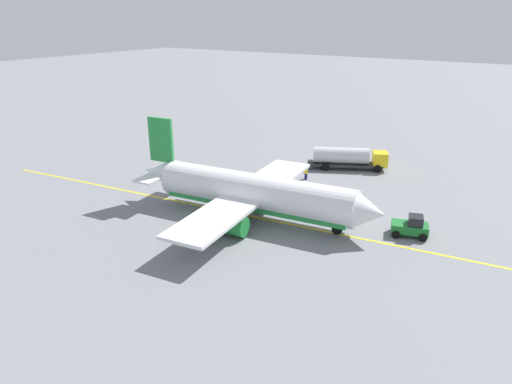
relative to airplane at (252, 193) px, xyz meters
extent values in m
plane|color=slate|center=(0.44, 0.05, -2.81)|extent=(400.00, 400.00, 0.00)
cylinder|color=white|center=(0.44, 0.05, 0.18)|extent=(22.60, 6.41, 3.98)
cube|color=#238C3D|center=(0.44, 0.05, -0.91)|extent=(21.29, 5.56, 1.11)
cone|color=white|center=(12.75, 1.41, 0.18)|extent=(3.50, 4.13, 3.82)
cone|color=white|center=(-12.49, -1.39, 0.58)|extent=(4.68, 3.84, 3.38)
cube|color=#238C3D|center=(-11.87, -1.32, 4.57)|extent=(3.22, 0.71, 5.20)
cube|color=white|center=(-11.87, -1.32, 0.58)|extent=(3.31, 8.61, 0.24)
cube|color=white|center=(-0.56, -0.06, -0.31)|extent=(7.64, 26.40, 0.36)
cylinder|color=#238C3D|center=(-0.34, 5.19, -1.56)|extent=(3.41, 2.44, 2.10)
cylinder|color=#238C3D|center=(0.81, -5.14, -1.56)|extent=(3.41, 2.44, 2.10)
cylinder|color=#4C4C51|center=(9.67, 1.07, -1.63)|extent=(0.24, 0.24, 1.25)
cylinder|color=black|center=(9.67, 1.07, -2.26)|extent=(1.14, 0.52, 1.10)
cylinder|color=#4C4C51|center=(-1.84, 2.41, -1.63)|extent=(0.24, 0.24, 1.25)
cylinder|color=black|center=(-1.84, 2.41, -2.26)|extent=(1.14, 0.52, 1.10)
cylinder|color=#4C4C51|center=(-1.27, -2.76, -1.63)|extent=(0.24, 0.24, 1.25)
cylinder|color=black|center=(-1.27, -2.76, -2.26)|extent=(1.14, 0.52, 1.10)
cube|color=#2D2D33|center=(1.80, 21.62, -2.11)|extent=(10.68, 6.97, 0.30)
cube|color=yellow|center=(6.23, 23.80, -1.16)|extent=(2.86, 3.04, 2.00)
cube|color=black|center=(7.04, 24.20, -0.76)|extent=(1.03, 1.86, 0.90)
cylinder|color=silver|center=(1.26, 21.35, -0.81)|extent=(8.08, 5.55, 2.30)
cylinder|color=black|center=(5.32, 24.75, -2.26)|extent=(1.14, 0.80, 1.10)
cylinder|color=black|center=(6.42, 22.50, -2.26)|extent=(1.14, 0.80, 1.10)
cylinder|color=black|center=(-1.23, 21.52, -2.26)|extent=(1.14, 0.80, 1.10)
cylinder|color=black|center=(-0.12, 19.27, -2.26)|extent=(1.14, 0.80, 1.10)
cube|color=#196B28|center=(15.95, 4.70, -1.96)|extent=(4.03, 2.98, 0.90)
cube|color=black|center=(16.42, 4.85, -1.06)|extent=(1.81, 1.95, 0.90)
cylinder|color=black|center=(15.01, 3.36, -2.41)|extent=(0.85, 0.53, 0.80)
cylinder|color=black|center=(14.41, 5.27, -2.41)|extent=(0.85, 0.53, 0.80)
cylinder|color=black|center=(17.49, 4.14, -2.41)|extent=(0.85, 0.53, 0.80)
cylinder|color=black|center=(16.89, 6.05, -2.41)|extent=(0.85, 0.53, 0.80)
cube|color=navy|center=(-0.82, 14.47, -2.38)|extent=(0.52, 0.54, 0.85)
cube|color=yellow|center=(-0.82, 14.47, -1.66)|extent=(0.60, 0.63, 0.60)
sphere|color=tan|center=(-0.82, 14.47, -1.22)|extent=(0.24, 0.24, 0.24)
cone|color=#F2590F|center=(14.93, 4.61, -2.49)|extent=(0.57, 0.57, 0.64)
cube|color=yellow|center=(0.44, 0.05, -2.80)|extent=(74.96, 8.61, 0.01)
camera|label=1|loc=(26.19, -39.76, 18.32)|focal=32.83mm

